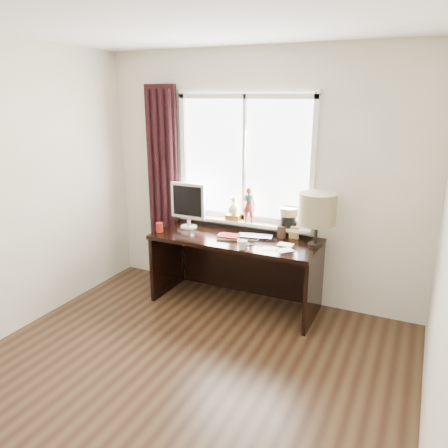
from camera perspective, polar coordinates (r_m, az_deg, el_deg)
The scene contains 16 objects.
floor at distance 3.48m, azimuth -8.68°, elevation -21.75°, with size 3.50×4.00×0.00m, color #412D1A.
ceiling at distance 2.77m, azimuth -11.27°, elevation 25.71°, with size 3.50×4.00×0.00m, color white.
wall_back at distance 4.59m, azimuth 4.58°, elevation 5.95°, with size 3.50×2.60×0.00m, color #C0B99C.
laptop at distance 4.43m, azimuth 4.13°, elevation -1.63°, with size 0.35×0.22×0.03m, color silver.
mug at distance 4.08m, azimuth 2.40°, elevation -2.69°, with size 0.10×0.09×0.10m, color white.
red_cup at distance 4.64m, azimuth -8.42°, elevation -0.41°, with size 0.08×0.08×0.10m, color maroon.
window at distance 4.59m, azimuth 2.86°, elevation 6.14°, with size 1.52×0.20×1.40m.
curtain at distance 5.05m, azimuth -7.98°, elevation 4.70°, with size 0.38×0.09×2.25m.
desk at distance 4.60m, azimuth 1.97°, elevation -4.27°, with size 1.70×0.70×0.75m.
monitor at distance 4.70m, azimuth -4.69°, elevation 2.81°, with size 0.40×0.18×0.49m.
notebook_stack at distance 4.41m, azimuth 0.61°, elevation -1.63°, with size 0.25×0.21×0.03m.
brush_holder at distance 4.45m, azimuth 7.54°, elevation -0.99°, with size 0.09×0.09×0.25m.
icon_frame at distance 4.43m, azimuth 9.13°, elevation -1.10°, with size 0.10×0.02×0.13m.
table_lamp at distance 4.16m, azimuth 12.11°, elevation 1.85°, with size 0.35×0.35×0.52m.
loose_papers at distance 4.17m, azimuth 7.34°, elevation -3.08°, with size 0.31×0.30×0.00m.
desk_cables at distance 4.35m, azimuth 3.79°, elevation -2.08°, with size 0.44×0.36×0.01m.
Camera 1 is at (1.59, -2.22, 2.15)m, focal length 35.00 mm.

